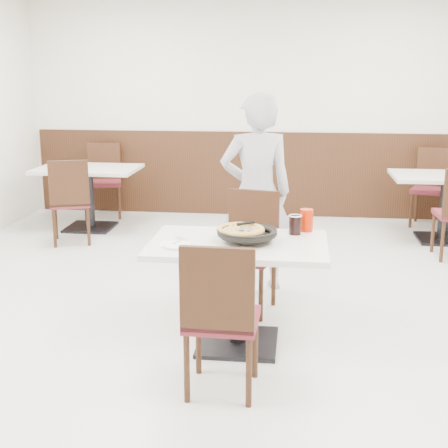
# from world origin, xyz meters

# --- Properties ---
(floor) EXTENTS (7.00, 7.00, 0.00)m
(floor) POSITION_xyz_m (0.00, 0.00, 0.00)
(floor) COLOR #B3B3AE
(floor) RESTS_ON ground
(wall_back) EXTENTS (6.00, 0.04, 2.80)m
(wall_back) POSITION_xyz_m (0.00, 3.50, 1.40)
(wall_back) COLOR silver
(wall_back) RESTS_ON floor
(wall_front) EXTENTS (6.00, 0.04, 2.80)m
(wall_front) POSITION_xyz_m (0.00, -3.50, 1.40)
(wall_front) COLOR silver
(wall_front) RESTS_ON floor
(wainscot_back) EXTENTS (5.90, 0.03, 1.10)m
(wainscot_back) POSITION_xyz_m (0.00, 3.48, 0.55)
(wainscot_back) COLOR black
(wainscot_back) RESTS_ON floor
(main_table) EXTENTS (1.30, 0.95, 0.75)m
(main_table) POSITION_xyz_m (0.15, -0.58, 0.38)
(main_table) COLOR beige
(main_table) RESTS_ON floor
(chair_near) EXTENTS (0.43, 0.43, 0.95)m
(chair_near) POSITION_xyz_m (0.11, -1.22, 0.47)
(chair_near) COLOR black
(chair_near) RESTS_ON floor
(chair_far) EXTENTS (0.50, 0.50, 0.95)m
(chair_far) POSITION_xyz_m (0.14, 0.08, 0.47)
(chair_far) COLOR black
(chair_far) RESTS_ON floor
(trivet) EXTENTS (0.12, 0.12, 0.04)m
(trivet) POSITION_xyz_m (0.20, -0.56, 0.77)
(trivet) COLOR black
(trivet) RESTS_ON main_table
(pizza_pan) EXTENTS (0.41, 0.41, 0.01)m
(pizza_pan) POSITION_xyz_m (0.20, -0.57, 0.79)
(pizza_pan) COLOR black
(pizza_pan) RESTS_ON trivet
(pizza) EXTENTS (0.35, 0.35, 0.02)m
(pizza) POSITION_xyz_m (0.16, -0.55, 0.81)
(pizza) COLOR gold
(pizza) RESTS_ON pizza_pan
(pizza_server) EXTENTS (0.08, 0.10, 0.00)m
(pizza_server) POSITION_xyz_m (0.19, -0.56, 0.84)
(pizza_server) COLOR silver
(pizza_server) RESTS_ON pizza
(napkin) EXTENTS (0.16, 0.16, 0.00)m
(napkin) POSITION_xyz_m (-0.29, -0.69, 0.75)
(napkin) COLOR white
(napkin) RESTS_ON main_table
(side_plate) EXTENTS (0.21, 0.21, 0.01)m
(side_plate) POSITION_xyz_m (-0.25, -0.74, 0.76)
(side_plate) COLOR white
(side_plate) RESTS_ON napkin
(fork) EXTENTS (0.07, 0.15, 0.00)m
(fork) POSITION_xyz_m (-0.25, -0.67, 0.77)
(fork) COLOR silver
(fork) RESTS_ON side_plate
(cola_glass) EXTENTS (0.10, 0.10, 0.13)m
(cola_glass) POSITION_xyz_m (0.52, -0.32, 0.81)
(cola_glass) COLOR black
(cola_glass) RESTS_ON main_table
(red_cup) EXTENTS (0.11, 0.11, 0.16)m
(red_cup) POSITION_xyz_m (0.60, -0.22, 0.83)
(red_cup) COLOR #AF1800
(red_cup) RESTS_ON main_table
(diner_person) EXTENTS (0.71, 0.55, 1.71)m
(diner_person) POSITION_xyz_m (0.18, 0.63, 0.85)
(diner_person) COLOR #9F9EA3
(diner_person) RESTS_ON floor
(bg_table_left) EXTENTS (1.30, 0.95, 0.75)m
(bg_table_left) POSITION_xyz_m (-1.97, 2.50, 0.38)
(bg_table_left) COLOR beige
(bg_table_left) RESTS_ON floor
(bg_chair_left_near) EXTENTS (0.54, 0.54, 0.95)m
(bg_chair_left_near) POSITION_xyz_m (-1.96, 1.87, 0.47)
(bg_chair_left_near) COLOR black
(bg_chair_left_near) RESTS_ON floor
(bg_chair_left_far) EXTENTS (0.52, 0.52, 0.95)m
(bg_chair_left_far) POSITION_xyz_m (-1.96, 3.13, 0.47)
(bg_chair_left_far) COLOR black
(bg_chair_left_far) RESTS_ON floor
(bg_table_right) EXTENTS (1.25, 0.87, 0.75)m
(bg_table_right) POSITION_xyz_m (2.18, 2.45, 0.38)
(bg_table_right) COLOR beige
(bg_table_right) RESTS_ON floor
(bg_chair_right_far) EXTENTS (0.54, 0.54, 0.95)m
(bg_chair_right_far) POSITION_xyz_m (2.15, 3.11, 0.47)
(bg_chair_right_far) COLOR black
(bg_chair_right_far) RESTS_ON floor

